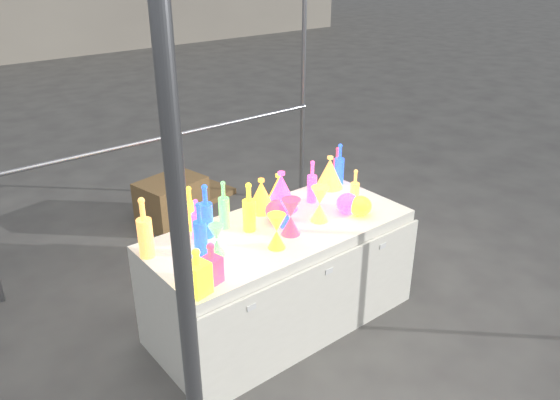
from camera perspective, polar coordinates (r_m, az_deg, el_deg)
ground at (r=4.02m, az=0.00°, el=-12.34°), size 80.00×80.00×0.00m
display_table at (r=3.80m, az=0.09°, el=-7.93°), size 1.84×0.83×0.75m
cardboard_box_closed at (r=5.33m, az=-11.22°, el=-0.11°), size 0.67×0.54×0.43m
cardboard_box_flat at (r=5.87m, az=-8.76°, el=0.49°), size 0.80×0.65×0.06m
bottle_0 at (r=3.58m, az=-9.40°, el=-0.83°), size 0.08×0.08×0.31m
bottle_1 at (r=3.46m, az=-7.75°, el=-1.12°), size 0.11×0.11×0.36m
bottle_3 at (r=3.48m, az=-8.71°, el=-1.92°), size 0.08×0.08×0.27m
bottle_4 at (r=3.30m, az=-13.99°, el=-2.79°), size 0.12×0.12×0.39m
bottle_5 at (r=3.56m, az=-5.89°, el=-0.47°), size 0.09×0.09×0.33m
bottle_6 at (r=3.51m, az=-3.26°, el=-0.71°), size 0.11×0.11×0.34m
bottle_7 at (r=3.26m, az=-8.38°, el=-3.01°), size 0.11×0.11×0.35m
decanter_0 at (r=2.93m, az=-8.64°, el=-7.37°), size 0.13×0.13×0.28m
decanter_1 at (r=3.02m, az=-7.17°, el=-6.52°), size 0.11×0.11×0.24m
hourglass_0 at (r=3.48m, az=1.13°, el=-1.77°), size 0.15×0.15×0.25m
hourglass_2 at (r=3.66m, az=4.16°, el=-0.43°), size 0.13×0.13×0.25m
hourglass_3 at (r=3.29m, az=-6.62°, el=-4.16°), size 0.11×0.11×0.20m
hourglass_4 at (r=3.33m, az=-0.36°, el=-3.28°), size 0.12×0.12×0.23m
hourglass_5 at (r=3.58m, az=0.77°, el=-1.43°), size 0.12×0.12×0.19m
globe_0 at (r=3.79m, az=8.40°, el=-0.74°), size 0.18×0.18×0.12m
globe_2 at (r=3.66m, az=-0.22°, el=-1.27°), size 0.22×0.22×0.14m
globe_3 at (r=3.81m, az=7.09°, el=-0.46°), size 0.17×0.17×0.13m
lampshade_0 at (r=3.79m, az=-1.96°, el=0.55°), size 0.22×0.22×0.24m
lampshade_1 at (r=3.88m, az=-0.16°, el=1.10°), size 0.24×0.24×0.24m
lampshade_2 at (r=3.81m, az=0.13°, el=1.01°), size 0.30×0.30×0.28m
lampshade_3 at (r=4.18m, az=5.21°, el=2.95°), size 0.27×0.27×0.25m
bottle_8 at (r=4.24m, az=6.23°, el=3.77°), size 0.09×0.09×0.33m
bottle_9 at (r=4.32m, az=5.97°, el=3.80°), size 0.07×0.07×0.27m
bottle_10 at (r=3.92m, az=3.37°, el=1.96°), size 0.09×0.09×0.32m
bottle_11 at (r=3.87m, az=7.83°, el=1.22°), size 0.08×0.08×0.29m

